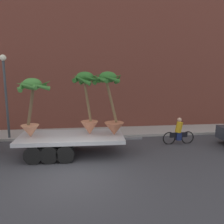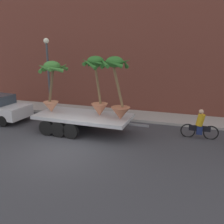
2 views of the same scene
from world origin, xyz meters
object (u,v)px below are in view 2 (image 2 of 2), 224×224
(potted_palm_rear, at_px, (98,84))
(cyclist, at_px, (200,126))
(street_lamp, at_px, (48,65))
(potted_palm_middle, at_px, (118,88))
(flatbed_trailer, at_px, (79,118))
(potted_palm_front, at_px, (52,82))

(potted_palm_rear, height_order, cyclist, potted_palm_rear)
(cyclist, bearing_deg, potted_palm_rear, -169.54)
(cyclist, height_order, street_lamp, street_lamp)
(potted_palm_rear, bearing_deg, potted_palm_middle, -11.13)
(potted_palm_rear, height_order, street_lamp, street_lamp)
(potted_palm_middle, height_order, cyclist, potted_palm_middle)
(flatbed_trailer, height_order, cyclist, cyclist)
(flatbed_trailer, bearing_deg, potted_palm_rear, 4.24)
(potted_palm_front, distance_m, street_lamp, 3.66)
(flatbed_trailer, relative_size, cyclist, 3.30)
(potted_palm_front, bearing_deg, cyclist, 7.94)
(cyclist, distance_m, street_lamp, 10.24)
(potted_palm_rear, bearing_deg, potted_palm_front, -177.15)
(potted_palm_rear, relative_size, potted_palm_front, 1.10)
(potted_palm_middle, distance_m, potted_palm_front, 3.70)
(flatbed_trailer, height_order, potted_palm_rear, potted_palm_rear)
(cyclist, xyz_separation_m, street_lamp, (-9.73, 1.89, 2.56))
(flatbed_trailer, xyz_separation_m, potted_palm_middle, (2.20, -0.14, 1.78))
(potted_palm_middle, height_order, street_lamp, street_lamp)
(potted_palm_rear, xyz_separation_m, potted_palm_front, (-2.56, -0.13, -0.05))
(flatbed_trailer, bearing_deg, potted_palm_front, -178.15)
(flatbed_trailer, xyz_separation_m, cyclist, (6.16, 1.02, -0.08))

